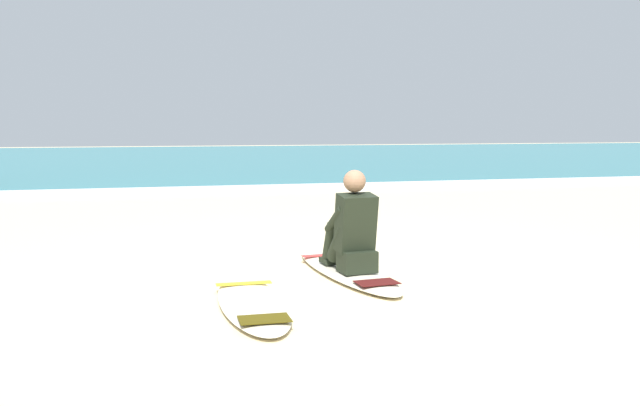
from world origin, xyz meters
The scene contains 6 objects.
ground_plane centered at (0.00, 0.00, 0.00)m, with size 80.00×80.00×0.00m, color beige.
sea centered at (0.00, 21.57, 0.05)m, with size 80.00×28.00×0.10m, color teal.
breaking_foam centered at (0.00, 7.87, 0.06)m, with size 80.00×0.90×0.11m, color white.
surfboard_main centered at (-0.11, -0.38, 0.04)m, with size 0.71×2.26×0.08m.
surfer_seated centered at (-0.10, -0.53, 0.44)m, with size 0.41×0.73×0.95m.
surfboard_spare_near centered at (-1.18, -1.36, 0.04)m, with size 0.55×1.87×0.08m.
Camera 1 is at (-2.01, -6.61, 1.44)m, focal length 38.51 mm.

